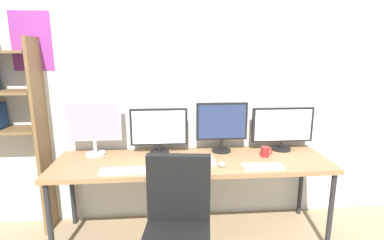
% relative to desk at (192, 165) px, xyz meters
% --- Properties ---
extents(wall_back, '(4.80, 0.11, 2.60)m').
position_rel_desk_xyz_m(wall_back, '(-0.00, 0.42, 0.61)').
color(wall_back, silver).
rests_on(wall_back, ground_plane).
extents(desk, '(2.40, 0.68, 0.74)m').
position_rel_desk_xyz_m(desk, '(0.00, 0.00, 0.00)').
color(desk, '#936D47').
rests_on(desk, ground_plane).
extents(monitor_far_left, '(0.49, 0.18, 0.50)m').
position_rel_desk_xyz_m(monitor_far_left, '(-0.88, 0.21, 0.34)').
color(monitor_far_left, silver).
rests_on(monitor_far_left, desk).
extents(monitor_center_left, '(0.53, 0.18, 0.42)m').
position_rel_desk_xyz_m(monitor_center_left, '(-0.29, 0.21, 0.28)').
color(monitor_center_left, black).
rests_on(monitor_center_left, desk).
extents(monitor_center_right, '(0.48, 0.18, 0.47)m').
position_rel_desk_xyz_m(monitor_center_right, '(0.29, 0.21, 0.31)').
color(monitor_center_right, black).
rests_on(monitor_center_right, desk).
extents(monitor_far_right, '(0.59, 0.18, 0.42)m').
position_rel_desk_xyz_m(monitor_far_right, '(0.88, 0.21, 0.28)').
color(monitor_far_right, black).
rests_on(monitor_far_right, desk).
extents(keyboard_left, '(0.38, 0.13, 0.02)m').
position_rel_desk_xyz_m(keyboard_left, '(-0.56, -0.23, 0.06)').
color(keyboard_left, silver).
rests_on(keyboard_left, desk).
extents(keyboard_right, '(0.33, 0.13, 0.02)m').
position_rel_desk_xyz_m(keyboard_right, '(0.56, -0.23, 0.06)').
color(keyboard_right, silver).
rests_on(keyboard_right, desk).
extents(computer_mouse, '(0.06, 0.10, 0.03)m').
position_rel_desk_xyz_m(computer_mouse, '(0.23, -0.16, 0.06)').
color(computer_mouse, silver).
rests_on(computer_mouse, desk).
extents(laptop_closed, '(0.33, 0.23, 0.02)m').
position_rel_desk_xyz_m(laptop_closed, '(0.02, -0.06, 0.06)').
color(laptop_closed, silver).
rests_on(laptop_closed, desk).
extents(coffee_mug, '(0.11, 0.08, 0.09)m').
position_rel_desk_xyz_m(coffee_mug, '(0.67, 0.04, 0.09)').
color(coffee_mug, red).
rests_on(coffee_mug, desk).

